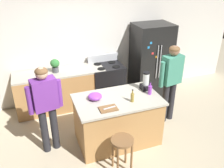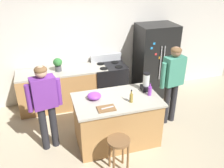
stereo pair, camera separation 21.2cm
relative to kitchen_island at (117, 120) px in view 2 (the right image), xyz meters
name	(u,v)px [view 2 (the right image)]	position (x,y,z in m)	size (l,w,h in m)	color
ground_plane	(116,139)	(0.00, 0.00, -0.46)	(14.00, 14.00, 0.00)	beige
back_wall	(92,44)	(0.00, 1.95, 0.89)	(8.00, 0.10, 2.70)	silver
kitchen_island	(117,120)	(0.00, 0.00, 0.00)	(1.54, 0.93, 0.92)	#B7844C
back_counter_run	(64,89)	(-0.80, 1.55, 0.00)	(2.00, 0.64, 0.92)	#B7844C
refrigerator	(155,61)	(1.46, 1.50, 0.44)	(0.90, 0.73, 1.81)	black
stove_range	(110,82)	(0.31, 1.52, 0.01)	(0.76, 0.65, 1.10)	black
person_by_island_left	(45,101)	(-1.23, 0.18, 0.53)	(0.60, 0.29, 1.63)	#26262B
person_by_sink_right	(173,79)	(1.26, 0.27, 0.56)	(0.60, 0.28, 1.68)	#26262B
bar_stool	(119,147)	(-0.20, -0.74, 0.03)	(0.36, 0.36, 0.63)	brown
potted_plant	(58,64)	(-0.87, 1.55, 0.63)	(0.20, 0.20, 0.30)	#4C4C51
blender_appliance	(146,83)	(0.62, 0.15, 0.61)	(0.17, 0.17, 0.36)	black
bottle_vinegar	(131,98)	(0.20, -0.17, 0.54)	(0.06, 0.06, 0.24)	olive
bottle_soda	(150,91)	(0.61, -0.04, 0.55)	(0.07, 0.07, 0.26)	purple
mixing_bowl	(94,96)	(-0.38, 0.12, 0.51)	(0.25, 0.25, 0.11)	purple
cutting_board	(106,109)	(-0.27, -0.27, 0.47)	(0.30, 0.20, 0.02)	brown
chef_knife	(107,108)	(-0.25, -0.27, 0.48)	(0.22, 0.03, 0.01)	#B7BABF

